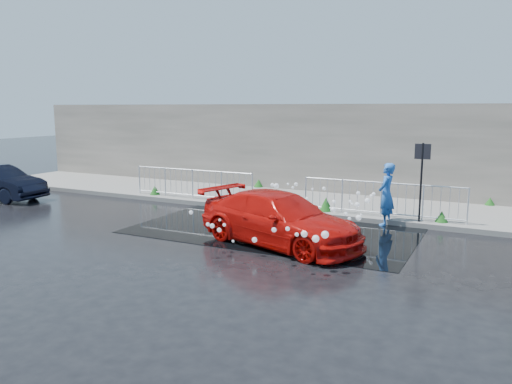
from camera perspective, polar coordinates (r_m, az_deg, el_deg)
ground at (r=14.03m, az=-1.20°, el=-4.86°), size 90.00×90.00×0.00m
pavement at (r=18.48m, az=6.05°, el=-1.13°), size 30.00×4.00×0.15m
curb at (r=16.66m, az=3.62°, el=-2.27°), size 30.00×0.25×0.16m
retaining_wall at (r=20.30m, az=8.34°, el=4.98°), size 30.00×0.60×3.50m
puddle at (r=14.69m, az=2.35°, el=-4.18°), size 8.00×5.00×0.01m
sign_post at (r=15.37m, az=18.42°, el=2.46°), size 0.45×0.06×2.50m
railing_left at (r=18.73m, az=-7.27°, el=1.03°), size 5.05×0.05×1.10m
railing_right at (r=15.97m, az=14.10°, el=-0.67°), size 5.05×0.05×1.10m
weeds at (r=17.93m, az=4.86°, el=-0.63°), size 12.17×3.93×0.45m
water_spray at (r=13.79m, az=5.50°, el=-2.42°), size 3.64×5.63×1.00m
red_car at (r=12.88m, az=2.72°, el=-3.11°), size 4.99×3.12×1.35m
person at (r=15.43m, az=14.67°, el=-0.26°), size 0.52×0.73×1.89m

